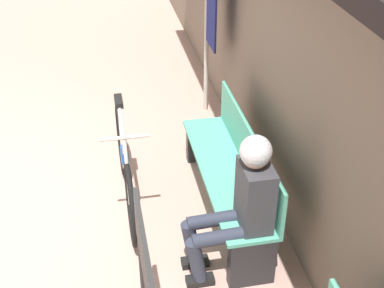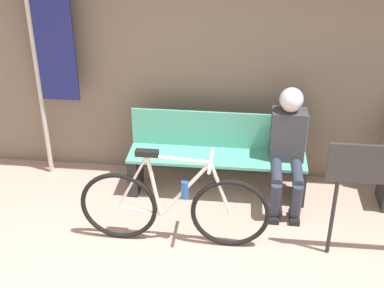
% 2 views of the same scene
% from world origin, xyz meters
% --- Properties ---
extents(storefront_wall, '(12.00, 0.56, 3.20)m').
position_xyz_m(storefront_wall, '(0.00, 2.66, 1.66)').
color(storefront_wall, '#756656').
rests_on(storefront_wall, ground_plane).
extents(park_bench_near, '(1.82, 0.42, 0.86)m').
position_xyz_m(park_bench_near, '(0.28, 2.22, 0.41)').
color(park_bench_near, '#51A88E').
rests_on(park_bench_near, ground_plane).
extents(bicycle, '(1.73, 0.40, 0.96)m').
position_xyz_m(bicycle, '(-0.04, 1.32, 0.39)').
color(bicycle, black).
rests_on(bicycle, ground_plane).
extents(person_seated, '(0.34, 0.65, 1.23)m').
position_xyz_m(person_seated, '(0.98, 2.10, 0.70)').
color(person_seated, '#2D3342').
rests_on(person_seated, ground_plane).
extents(banner_pole, '(0.45, 0.05, 2.30)m').
position_xyz_m(banner_pole, '(-1.46, 2.40, 1.45)').
color(banner_pole, '#B7B2A8').
rests_on(banner_pole, ground_plane).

